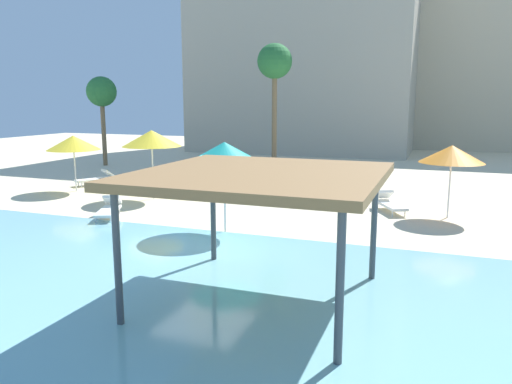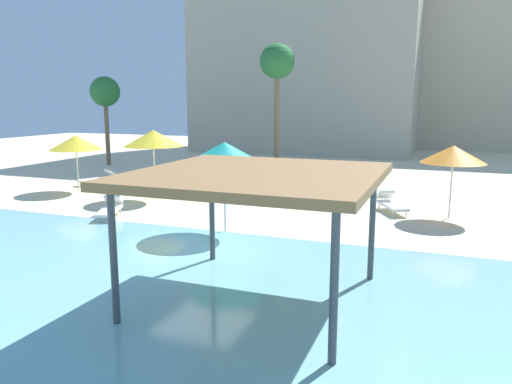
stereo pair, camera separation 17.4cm
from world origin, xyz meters
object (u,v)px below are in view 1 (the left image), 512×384
object	(u,v)px
shade_pavilion	(261,179)
lounge_chair_3	(97,178)
beach_umbrella_orange_0	(452,154)
lounge_chair_0	(109,208)
palm_tree_0	(275,65)
beach_umbrella_teal_1	(224,153)
beach_umbrella_yellow_2	(152,138)
palm_tree_2	(102,93)
lounge_chair_4	(333,192)
lounge_chair_2	(389,203)
beach_umbrella_yellow_3	(73,143)

from	to	relation	value
shade_pavilion	lounge_chair_3	world-z (taller)	shade_pavilion
beach_umbrella_orange_0	lounge_chair_0	bearing A→B (deg)	-159.65
palm_tree_0	beach_umbrella_teal_1	bearing A→B (deg)	-78.89
beach_umbrella_teal_1	beach_umbrella_yellow_2	distance (m)	6.48
shade_pavilion	palm_tree_2	xyz separation A→B (m)	(-17.05, 17.37, 2.00)
shade_pavilion	lounge_chair_4	distance (m)	11.41
lounge_chair_2	palm_tree_2	distance (m)	20.67
beach_umbrella_yellow_3	palm_tree_0	size ratio (longest dim) A/B	0.36
beach_umbrella_teal_1	palm_tree_2	distance (m)	19.01
shade_pavilion	beach_umbrella_yellow_2	size ratio (longest dim) A/B	1.63
lounge_chair_3	beach_umbrella_yellow_2	bearing A→B (deg)	94.47
palm_tree_2	lounge_chair_2	bearing A→B (deg)	-22.08
shade_pavilion	lounge_chair_4	bearing A→B (deg)	93.92
lounge_chair_4	palm_tree_2	xyz separation A→B (m)	(-16.29, 6.21, 4.27)
shade_pavilion	lounge_chair_3	size ratio (longest dim) A/B	2.46
beach_umbrella_teal_1	beach_umbrella_yellow_3	size ratio (longest dim) A/B	1.12
shade_pavilion	beach_umbrella_orange_0	xyz separation A→B (m)	(3.77, 9.43, -0.30)
palm_tree_2	palm_tree_0	bearing A→B (deg)	-2.06
beach_umbrella_yellow_3	lounge_chair_3	distance (m)	2.67
beach_umbrella_yellow_3	lounge_chair_3	size ratio (longest dim) A/B	1.33
palm_tree_0	lounge_chair_4	bearing A→B (deg)	-51.77
beach_umbrella_yellow_2	beach_umbrella_yellow_3	world-z (taller)	beach_umbrella_yellow_2
lounge_chair_4	beach_umbrella_yellow_2	bearing A→B (deg)	-51.00
shade_pavilion	palm_tree_0	xyz separation A→B (m)	(-5.32, 16.95, 3.45)
beach_umbrella_orange_0	palm_tree_2	bearing A→B (deg)	159.13
shade_pavilion	beach_umbrella_orange_0	world-z (taller)	shade_pavilion
palm_tree_2	lounge_chair_3	bearing A→B (deg)	-55.73
beach_umbrella_yellow_3	beach_umbrella_orange_0	bearing A→B (deg)	1.26
beach_umbrella_yellow_2	palm_tree_2	xyz separation A→B (m)	(-9.00, 8.60, 2.01)
beach_umbrella_yellow_3	lounge_chair_3	world-z (taller)	beach_umbrella_yellow_3
beach_umbrella_yellow_3	shade_pavilion	bearing A→B (deg)	-36.16
beach_umbrella_orange_0	lounge_chair_3	size ratio (longest dim) A/B	1.34
beach_umbrella_yellow_2	lounge_chair_2	bearing A→B (deg)	5.85
beach_umbrella_teal_1	shade_pavilion	bearing A→B (deg)	-58.52
shade_pavilion	lounge_chair_2	bearing A→B (deg)	80.18
lounge_chair_3	beach_umbrella_teal_1	bearing A→B (deg)	87.33
beach_umbrella_orange_0	beach_umbrella_yellow_3	size ratio (longest dim) A/B	1.01
lounge_chair_2	beach_umbrella_teal_1	bearing A→B (deg)	-70.88
beach_umbrella_teal_1	lounge_chair_4	bearing A→B (deg)	71.12
beach_umbrella_yellow_3	lounge_chair_2	world-z (taller)	beach_umbrella_yellow_3
lounge_chair_4	palm_tree_0	world-z (taller)	palm_tree_0
beach_umbrella_yellow_3	lounge_chair_2	distance (m)	14.25
lounge_chair_2	palm_tree_2	size ratio (longest dim) A/B	0.34
shade_pavilion	lounge_chair_3	xyz separation A→B (m)	(-12.66, 10.92, -2.27)
beach_umbrella_teal_1	palm_tree_2	bearing A→B (deg)	138.32
beach_umbrella_teal_1	lounge_chair_4	xyz separation A→B (m)	(2.17, 6.36, -2.22)
beach_umbrella_yellow_3	lounge_chair_2	bearing A→B (deg)	2.80
lounge_chair_2	palm_tree_0	size ratio (longest dim) A/B	0.27
beach_umbrella_yellow_2	lounge_chair_0	xyz separation A→B (m)	(0.38, -3.58, -2.26)
beach_umbrella_teal_1	lounge_chair_2	world-z (taller)	beach_umbrella_teal_1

